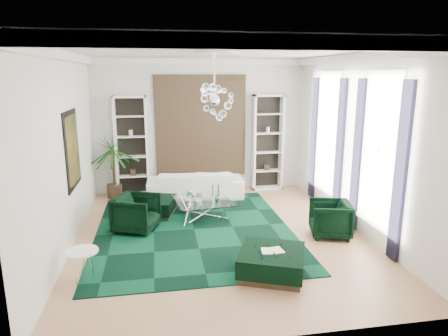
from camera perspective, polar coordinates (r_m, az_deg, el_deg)
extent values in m
cube|color=tan|center=(8.65, -0.55, -9.63)|extent=(6.00, 7.00, 0.02)
cube|color=white|center=(7.99, -0.62, 16.51)|extent=(6.00, 7.00, 0.02)
cube|color=silver|center=(11.55, -3.38, 5.97)|extent=(6.00, 0.02, 3.80)
cube|color=silver|center=(4.77, 6.20, -4.54)|extent=(6.00, 0.02, 3.80)
cube|color=silver|center=(8.19, -21.86, 2.06)|extent=(0.02, 7.00, 3.80)
cube|color=silver|center=(9.08, 18.55, 3.34)|extent=(0.02, 7.00, 3.80)
cylinder|color=white|center=(8.28, -0.96, 16.12)|extent=(0.90, 0.90, 0.05)
cube|color=black|center=(11.50, -3.36, 5.94)|extent=(2.50, 0.06, 2.80)
cube|color=black|center=(8.77, -20.79, 2.50)|extent=(0.04, 1.30, 1.60)
cube|color=white|center=(8.30, 21.33, 2.24)|extent=(0.03, 1.10, 2.90)
cube|color=black|center=(7.69, 23.90, -0.71)|extent=(0.07, 0.30, 3.25)
cube|color=black|center=(8.99, 18.48, 1.63)|extent=(0.07, 0.30, 3.25)
cube|color=white|center=(10.40, 14.59, 4.77)|extent=(0.03, 1.10, 2.90)
cube|color=black|center=(9.73, 16.18, 2.62)|extent=(0.07, 0.30, 3.25)
cube|color=black|center=(11.13, 12.71, 4.10)|extent=(0.07, 0.30, 3.25)
cube|color=black|center=(8.94, -4.32, -8.76)|extent=(4.20, 5.00, 0.02)
imported|color=white|center=(11.13, -4.14, -2.29)|extent=(2.67, 1.16, 0.76)
imported|color=black|center=(8.97, -12.38, -6.32)|extent=(1.13, 1.11, 0.80)
imported|color=black|center=(8.79, 14.90, -7.02)|extent=(1.00, 0.99, 0.75)
cube|color=black|center=(9.90, -9.99, -5.48)|extent=(1.15, 1.15, 0.42)
cube|color=black|center=(7.05, 6.84, -13.28)|extent=(1.40, 1.40, 0.43)
cube|color=white|center=(6.95, 6.89, -11.60)|extent=(0.38, 0.25, 0.03)
cylinder|color=white|center=(7.20, -19.50, -13.03)|extent=(0.70, 0.70, 0.52)
imported|color=#145415|center=(9.29, -0.93, -4.28)|extent=(0.17, 0.15, 0.25)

